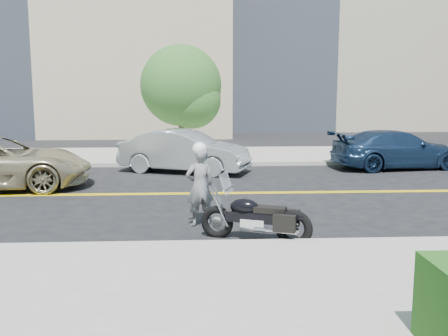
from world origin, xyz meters
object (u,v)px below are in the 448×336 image
motorcycle (256,208)px  parked_car_blue (397,149)px  motorcyclist (200,184)px  parked_car_silver (184,151)px

motorcycle → parked_car_blue: 10.74m
motorcyclist → parked_car_silver: (-0.51, 7.13, -0.17)m
motorcyclist → motorcycle: bearing=113.7°
motorcyclist → parked_car_blue: motorcyclist is taller
motorcyclist → parked_car_blue: 10.53m
motorcyclist → parked_car_silver: motorcyclist is taller
motorcycle → parked_car_blue: (6.19, 8.77, 0.04)m
motorcyclist → parked_car_silver: 7.15m
motorcycle → parked_car_silver: 8.46m
motorcyclist → parked_car_blue: (7.28, 7.60, -0.21)m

